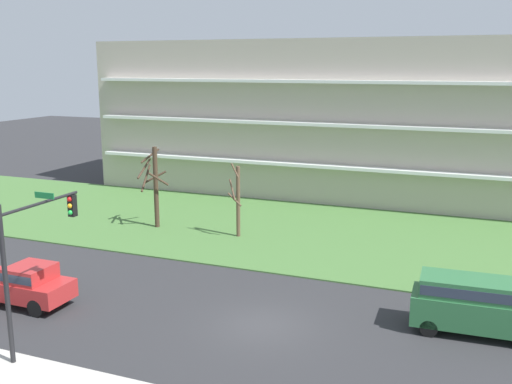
# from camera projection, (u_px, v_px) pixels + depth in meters

# --- Properties ---
(ground) EXTENTS (160.00, 160.00, 0.00)m
(ground) POSITION_uv_depth(u_px,v_px,m) (262.00, 325.00, 24.96)
(ground) COLOR #2D2D30
(grass_lawn_strip) EXTENTS (80.00, 16.00, 0.08)m
(grass_lawn_strip) POSITION_uv_depth(u_px,v_px,m) (340.00, 236.00, 37.66)
(grass_lawn_strip) COLOR #477238
(grass_lawn_strip) RESTS_ON ground
(apartment_building) EXTENTS (48.09, 11.53, 12.82)m
(apartment_building) POSITION_uv_depth(u_px,v_px,m) (381.00, 120.00, 48.36)
(apartment_building) COLOR #B2A899
(apartment_building) RESTS_ON ground
(tree_far_left) EXTENTS (2.13, 2.14, 5.55)m
(tree_far_left) POSITION_uv_depth(u_px,v_px,m) (155.00, 184.00, 39.21)
(tree_far_left) COLOR #423023
(tree_far_left) RESTS_ON ground
(tree_left) EXTENTS (1.09, 0.77, 4.84)m
(tree_left) POSITION_uv_depth(u_px,v_px,m) (238.00, 200.00, 37.07)
(tree_left) COLOR brown
(tree_left) RESTS_ON ground
(van_green_near_left) EXTENTS (5.28, 2.23, 2.36)m
(van_green_near_left) POSITION_uv_depth(u_px,v_px,m) (478.00, 302.00, 23.87)
(van_green_near_left) COLOR #2D6B3D
(van_green_near_left) RESTS_ON ground
(pickup_red_center_left) EXTENTS (5.40, 2.01, 1.95)m
(pickup_red_center_left) POSITION_uv_depth(u_px,v_px,m) (20.00, 283.00, 26.97)
(pickup_red_center_left) COLOR #B22828
(pickup_red_center_left) RESTS_ON ground
(traffic_signal_mast) EXTENTS (0.90, 4.22, 6.12)m
(traffic_signal_mast) POSITION_uv_depth(u_px,v_px,m) (32.00, 248.00, 21.98)
(traffic_signal_mast) COLOR black
(traffic_signal_mast) RESTS_ON ground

